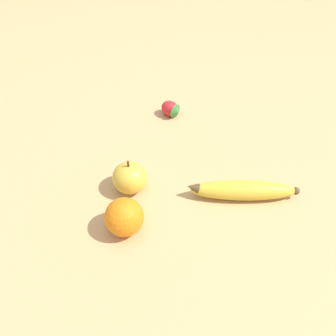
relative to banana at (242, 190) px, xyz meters
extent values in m
plane|color=tan|center=(-0.03, 0.09, -0.02)|extent=(3.00, 3.00, 0.00)
ellipsoid|color=gold|center=(0.00, 0.00, 0.00)|extent=(0.21, 0.10, 0.04)
cone|color=brown|center=(-0.10, -0.03, 0.01)|extent=(0.03, 0.03, 0.03)
sphere|color=brown|center=(0.10, 0.03, 0.00)|extent=(0.02, 0.02, 0.02)
sphere|color=orange|center=(-0.19, -0.14, 0.02)|extent=(0.07, 0.07, 0.07)
ellipsoid|color=red|center=(-0.22, 0.23, 0.00)|extent=(0.06, 0.06, 0.04)
cone|color=#337A33|center=(-0.20, 0.22, 0.00)|extent=(0.03, 0.04, 0.04)
ellipsoid|color=gold|center=(-0.22, -0.04, 0.01)|extent=(0.07, 0.07, 0.06)
cylinder|color=#4C3319|center=(-0.22, -0.04, 0.05)|extent=(0.00, 0.00, 0.01)
camera|label=1|loc=(-0.01, -0.45, 0.48)|focal=35.00mm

